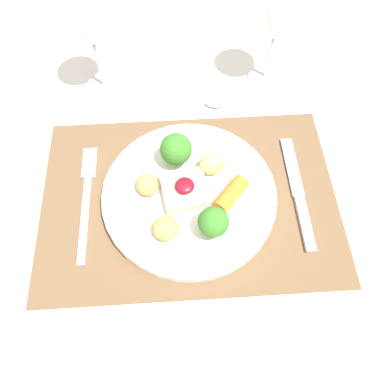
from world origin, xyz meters
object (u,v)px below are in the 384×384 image
at_px(knife, 299,199).
at_px(wine_glass_near, 277,23).
at_px(dinner_plate, 192,193).
at_px(spoon, 199,102).
at_px(wine_glass_far, 89,29).
at_px(fork, 87,194).

relative_size(knife, wine_glass_near, 1.23).
bearing_deg(dinner_plate, spoon, 82.81).
distance_m(knife, wine_glass_far, 0.45).
xyz_separation_m(dinner_plate, fork, (-0.17, 0.02, -0.01)).
bearing_deg(fork, spoon, 43.37).
distance_m(spoon, wine_glass_far, 0.23).
bearing_deg(wine_glass_far, fork, -93.85).
xyz_separation_m(fork, wine_glass_near, (0.34, 0.25, 0.12)).
bearing_deg(wine_glass_near, knife, -87.63).
relative_size(fork, knife, 1.00).
relative_size(dinner_plate, knife, 1.33).
bearing_deg(spoon, wine_glass_near, 23.93).
height_order(knife, wine_glass_far, wine_glass_far).
relative_size(spoon, wine_glass_far, 1.08).
bearing_deg(knife, wine_glass_far, 139.95).
bearing_deg(wine_glass_near, dinner_plate, -121.63).
relative_size(fork, spoon, 1.09).
distance_m(fork, spoon, 0.28).
bearing_deg(wine_glass_far, spoon, -16.83).
height_order(spoon, wine_glass_far, wine_glass_far).
xyz_separation_m(dinner_plate, wine_glass_far, (-0.16, 0.26, 0.11)).
height_order(fork, wine_glass_near, wine_glass_near).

